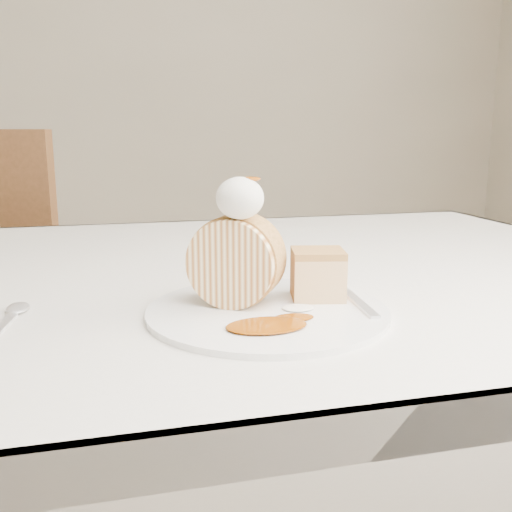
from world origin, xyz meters
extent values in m
cube|color=white|center=(0.00, 3.00, 1.40)|extent=(5.00, 0.10, 2.80)
cube|color=silver|center=(0.00, 0.20, 0.73)|extent=(1.40, 0.90, 0.04)
cube|color=silver|center=(0.00, 0.65, 0.61)|extent=(1.40, 0.01, 0.28)
cylinder|color=brown|center=(0.62, 0.57, 0.35)|extent=(0.06, 0.06, 0.71)
cube|color=brown|center=(-0.41, 1.11, 0.46)|extent=(0.55, 0.55, 0.04)
cylinder|color=brown|center=(-0.17, 1.24, 0.22)|extent=(0.04, 0.04, 0.44)
cylinder|color=brown|center=(-0.28, 0.87, 0.22)|extent=(0.04, 0.04, 0.44)
cylinder|color=white|center=(0.04, -0.03, 0.75)|extent=(0.30, 0.30, 0.01)
cylinder|color=#FFE9B1|center=(0.02, 0.00, 0.80)|extent=(0.11, 0.09, 0.09)
cube|color=tan|center=(0.11, 0.00, 0.78)|extent=(0.07, 0.06, 0.05)
ellipsoid|color=silver|center=(0.02, -0.02, 0.87)|extent=(0.05, 0.05, 0.04)
ellipsoid|color=#813905|center=(0.03, -0.01, 0.90)|extent=(0.02, 0.02, 0.01)
cube|color=silver|center=(0.14, -0.03, 0.76)|extent=(0.03, 0.15, 0.00)
camera|label=1|loc=(-0.11, -0.58, 0.94)|focal=40.00mm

